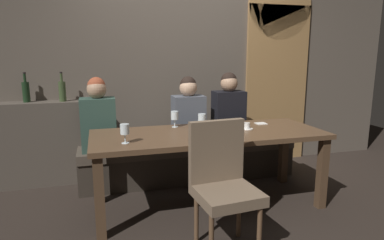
{
  "coord_description": "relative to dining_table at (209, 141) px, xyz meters",
  "views": [
    {
      "loc": [
        -0.99,
        -2.94,
        1.47
      ],
      "look_at": [
        -0.13,
        0.13,
        0.84
      ],
      "focal_mm": 31.29,
      "sensor_mm": 36.0,
      "label": 1
    }
  ],
  "objects": [
    {
      "name": "ground",
      "position": [
        0.0,
        0.0,
        -0.65
      ],
      "size": [
        9.0,
        9.0,
        0.0
      ],
      "primitive_type": "plane",
      "color": "black"
    },
    {
      "name": "back_wall_tiled",
      "position": [
        0.0,
        1.22,
        0.85
      ],
      "size": [
        6.0,
        0.12,
        3.0
      ],
      "primitive_type": "cube",
      "color": "brown",
      "rests_on": "ground"
    },
    {
      "name": "arched_door",
      "position": [
        1.35,
        1.15,
        0.71
      ],
      "size": [
        0.9,
        0.05,
        2.55
      ],
      "color": "olive",
      "rests_on": "ground"
    },
    {
      "name": "back_counter",
      "position": [
        -1.55,
        1.04,
        -0.18
      ],
      "size": [
        1.1,
        0.28,
        0.95
      ],
      "primitive_type": "cube",
      "color": "#494138",
      "rests_on": "ground"
    },
    {
      "name": "dining_table",
      "position": [
        0.0,
        0.0,
        0.0
      ],
      "size": [
        2.2,
        0.84,
        0.74
      ],
      "color": "#493422",
      "rests_on": "ground"
    },
    {
      "name": "banquette_bench",
      "position": [
        0.0,
        0.7,
        -0.42
      ],
      "size": [
        2.5,
        0.44,
        0.45
      ],
      "color": "#312A23",
      "rests_on": "ground"
    },
    {
      "name": "chair_near_side",
      "position": [
        -0.13,
        -0.72,
        -0.09
      ],
      "size": [
        0.48,
        0.48,
        0.98
      ],
      "color": "brown",
      "rests_on": "ground"
    },
    {
      "name": "diner_redhead",
      "position": [
        -1.01,
        0.67,
        0.17
      ],
      "size": [
        0.36,
        0.24,
        0.79
      ],
      "color": "#2D473D",
      "rests_on": "banquette_bench"
    },
    {
      "name": "diner_bearded",
      "position": [
        -0.01,
        0.7,
        0.16
      ],
      "size": [
        0.36,
        0.24,
        0.77
      ],
      "color": "#4C515B",
      "rests_on": "banquette_bench"
    },
    {
      "name": "diner_far_end",
      "position": [
        0.48,
        0.7,
        0.18
      ],
      "size": [
        0.36,
        0.24,
        0.81
      ],
      "color": "black",
      "rests_on": "banquette_bench"
    },
    {
      "name": "wine_bottle_dark_red",
      "position": [
        -1.76,
        1.05,
        0.42
      ],
      "size": [
        0.08,
        0.08,
        0.33
      ],
      "color": "black",
      "rests_on": "back_counter"
    },
    {
      "name": "wine_bottle_pale_label",
      "position": [
        -1.38,
        1.01,
        0.42
      ],
      "size": [
        0.08,
        0.08,
        0.33
      ],
      "color": "#384728",
      "rests_on": "back_counter"
    },
    {
      "name": "wine_glass_far_right",
      "position": [
        -0.26,
        0.3,
        0.2
      ],
      "size": [
        0.08,
        0.08,
        0.16
      ],
      "color": "silver",
      "rests_on": "dining_table"
    },
    {
      "name": "wine_glass_near_left",
      "position": [
        -0.04,
        0.09,
        0.2
      ],
      "size": [
        0.08,
        0.08,
        0.16
      ],
      "color": "silver",
      "rests_on": "dining_table"
    },
    {
      "name": "wine_glass_end_right",
      "position": [
        -0.8,
        -0.2,
        0.2
      ],
      "size": [
        0.08,
        0.08,
        0.16
      ],
      "color": "silver",
      "rests_on": "dining_table"
    },
    {
      "name": "espresso_cup",
      "position": [
        0.4,
        0.02,
        0.11
      ],
      "size": [
        0.12,
        0.12,
        0.06
      ],
      "color": "white",
      "rests_on": "dining_table"
    },
    {
      "name": "dessert_plate",
      "position": [
        0.14,
        -0.1,
        0.1
      ],
      "size": [
        0.19,
        0.19,
        0.05
      ],
      "color": "white",
      "rests_on": "dining_table"
    },
    {
      "name": "fork_on_table",
      "position": [
        -0.0,
        -0.08,
        0.09
      ],
      "size": [
        0.08,
        0.16,
        0.01
      ],
      "primitive_type": "cube",
      "rotation": [
        0.0,
        0.0,
        -0.38
      ],
      "color": "silver",
      "rests_on": "dining_table"
    },
    {
      "name": "folded_napkin",
      "position": [
        0.65,
        0.21,
        0.09
      ],
      "size": [
        0.11,
        0.1,
        0.01
      ],
      "primitive_type": "cube",
      "rotation": [
        0.0,
        0.0,
        0.0
      ],
      "color": "silver",
      "rests_on": "dining_table"
    }
  ]
}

